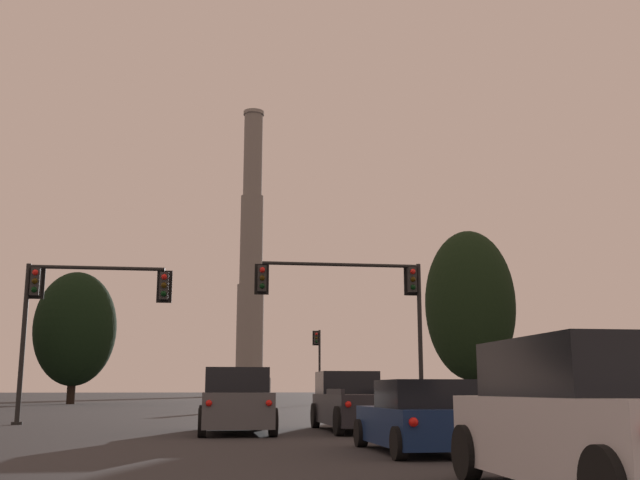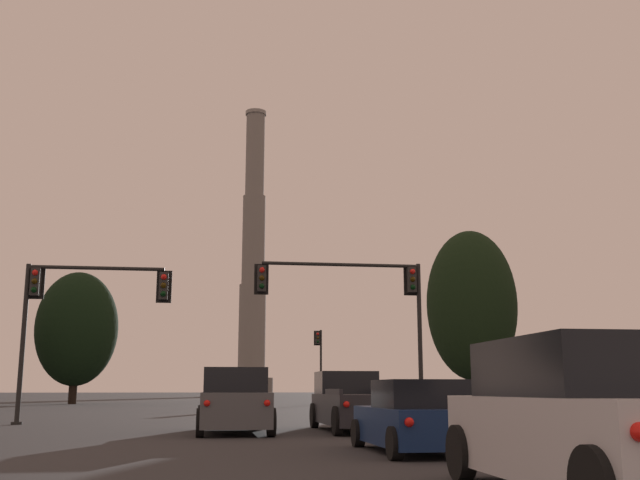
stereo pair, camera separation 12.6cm
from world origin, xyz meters
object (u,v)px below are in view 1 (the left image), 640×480
Objects in this scene: traffic_light_overhead_left at (76,301)px; traffic_light_overhead_right at (365,298)px; suv_right_lane_third at (595,420)px; smokestack at (251,280)px; hatchback_right_lane_second at (420,419)px; traffic_light_far_right at (318,355)px; pickup_truck_right_lane_front at (356,404)px; suv_center_lane_front at (235,401)px.

traffic_light_overhead_right is (11.22, 0.88, 0.43)m from traffic_light_overhead_left.
suv_right_lane_third is 134.71m from smokestack.
suv_right_lane_third is 22.75m from traffic_light_overhead_left.
hatchback_right_lane_second is at bearing 93.11° from suv_right_lane_third.
traffic_light_far_right reaches higher than hatchback_right_lane_second.
traffic_light_far_right is at bearing 82.98° from pickup_truck_right_lane_front.
suv_right_lane_third is 0.70× the size of traffic_light_overhead_right.
suv_right_lane_third is (0.09, -14.64, 0.09)m from pickup_truck_right_lane_front.
traffic_light_overhead_right is at bearing 81.53° from hatchback_right_lane_second.
pickup_truck_right_lane_front is 0.10× the size of smokestack.
traffic_light_overhead_right is at bearing -90.38° from smokestack.
hatchback_right_lane_second is at bearing -91.20° from smokestack.
hatchback_right_lane_second is at bearing -65.66° from suv_center_lane_front.
suv_right_lane_third is 1.19× the size of hatchback_right_lane_second.
traffic_light_far_right is (2.76, 33.61, -0.85)m from traffic_light_overhead_right.
suv_center_lane_front is 0.79× the size of traffic_light_far_right.
traffic_light_far_right reaches higher than suv_right_lane_third.
pickup_truck_right_lane_front is 1.34× the size of hatchback_right_lane_second.
traffic_light_far_right reaches higher than traffic_light_overhead_left.
traffic_light_overhead_left is at bearing 148.63° from pickup_truck_right_lane_front.
suv_center_lane_front is at bearing -170.16° from pickup_truck_right_lane_front.
pickup_truck_right_lane_front is 8.17m from hatchback_right_lane_second.
suv_center_lane_front is (-3.47, 7.47, 0.23)m from hatchback_right_lane_second.
traffic_light_overhead_left is (-9.29, 13.82, 3.82)m from hatchback_right_lane_second.
suv_center_lane_front is 0.84× the size of traffic_light_overhead_left.
suv_right_lane_third is 1.00× the size of suv_center_lane_front.
hatchback_right_lane_second is 128.36m from smokestack.
suv_right_lane_third is at bearing -94.53° from traffic_light_far_right.
traffic_light_overhead_left is (-5.82, 6.35, 3.58)m from suv_center_lane_front.
smokestack reaches higher than traffic_light_far_right.
traffic_light_overhead_right is at bearing 52.70° from suv_center_lane_front.
hatchback_right_lane_second is 0.59× the size of traffic_light_overhead_right.
smokestack reaches higher than traffic_light_overhead_right.
traffic_light_overhead_right is 113.15m from smokestack.
pickup_truck_right_lane_front is 7.90m from traffic_light_overhead_right.
hatchback_right_lane_second is 17.08m from traffic_light_overhead_left.
traffic_light_far_right is 80.27m from smokestack.
traffic_light_overhead_right reaches higher than hatchback_right_lane_second.
smokestack is (2.66, 126.58, 21.09)m from hatchback_right_lane_second.
pickup_truck_right_lane_front is 1.13× the size of suv_right_lane_third.
pickup_truck_right_lane_front is 1.12× the size of suv_center_lane_front.
traffic_light_overhead_left is at bearing 115.49° from suv_right_lane_third.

